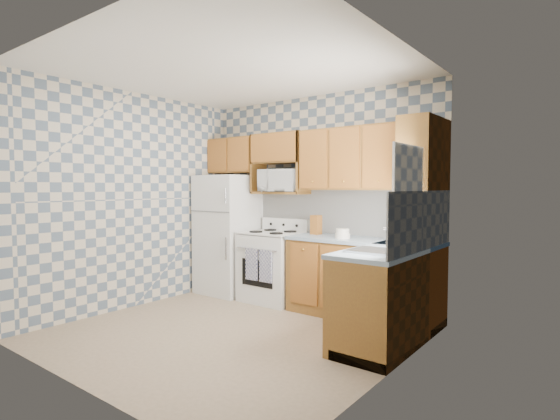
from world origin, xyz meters
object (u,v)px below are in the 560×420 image
object	(u,v)px
stove_body	(273,267)
microwave	(281,181)
refrigerator	(228,234)
electric_kettle	(404,233)

from	to	relation	value
stove_body	microwave	distance (m)	1.16
refrigerator	microwave	size ratio (longest dim) A/B	3.11
refrigerator	stove_body	distance (m)	0.89
microwave	electric_kettle	bearing A→B (deg)	-22.68
stove_body	microwave	xyz separation A→B (m)	(0.04, 0.12, 1.15)
stove_body	electric_kettle	xyz separation A→B (m)	(1.79, 0.00, 0.57)
microwave	stove_body	bearing A→B (deg)	-126.07
microwave	electric_kettle	distance (m)	1.86
microwave	electric_kettle	xyz separation A→B (m)	(1.76, -0.11, -0.58)
stove_body	microwave	world-z (taller)	microwave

